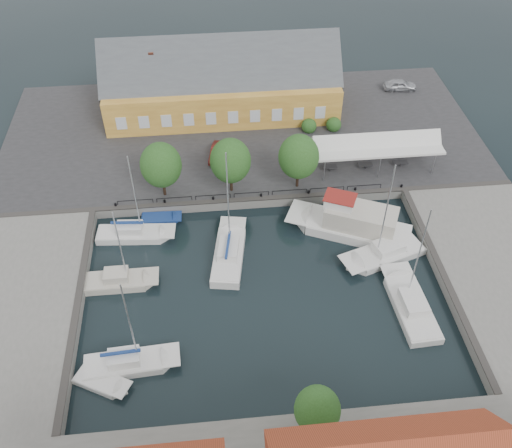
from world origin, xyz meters
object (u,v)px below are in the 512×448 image
Objects in this scene: west_boat_b at (121,282)px; launch_nw at (161,220)px; tent_canopy at (377,147)px; trawler at (353,225)px; car_red at (217,152)px; center_sailboat at (229,254)px; east_boat_a at (384,255)px; west_boat_d at (130,364)px; west_boat_a at (134,235)px; car_silver at (400,85)px; launch_sw at (102,383)px; east_boat_c at (410,306)px; warehouse at (217,84)px.

west_boat_b is 2.23× the size of launch_nw.
trawler is (-4.35, -9.08, -2.67)m from tent_canopy.
trawler is (12.82, -12.60, -0.64)m from car_red.
center_sailboat reaches higher than trawler.
center_sailboat is at bearing 174.21° from east_boat_a.
west_boat_b reaches higher than launch_nw.
west_boat_b is at bearing 98.53° from west_boat_d.
car_silver is at bearing 35.08° from west_boat_a.
west_boat_a is (-8.88, -11.08, -1.38)m from car_red.
car_red is 0.38× the size of west_boat_a.
tent_canopy is 30.38m from west_boat_b.
center_sailboat is 14.80m from east_boat_a.
west_boat_d is at bearing 34.45° from launch_sw.
center_sailboat is 14.28m from west_boat_d.
east_boat_a is at bearing -99.52° from tent_canopy.
east_boat_c is at bearing 10.71° from launch_sw.
west_boat_d is (0.45, -14.95, -0.00)m from west_boat_a.
trawler is at bearing 160.14° from car_silver.
center_sailboat is at bearing -170.28° from trawler.
launch_nw is (-23.48, -5.40, -3.59)m from tent_canopy.
warehouse is 6.81× the size of launch_nw.
east_boat_c reaches higher than west_boat_b.
car_red is at bearing -93.16° from warehouse.
tent_canopy is 17.88m from car_silver.
west_boat_d is (-25.60, -22.51, -3.41)m from tent_canopy.
car_red is 0.82× the size of launch_sw.
car_silver is 50.91m from west_boat_d.
west_boat_a reaches higher than launch_sw.
east_boat_a reaches higher than east_boat_c.
car_silver is 0.41× the size of west_boat_a.
west_boat_b is 8.96m from launch_nw.
east_boat_a is 1.04× the size of east_boat_c.
center_sailboat reaches higher than car_red.
trawler reaches higher than car_red.
launch_nw is at bearing 148.32° from east_boat_c.
west_boat_d is at bearing -171.68° from east_boat_c.
east_boat_a is 1.13× the size of west_boat_d.
trawler is 1.21× the size of west_boat_a.
west_boat_b is (-10.33, -27.52, -4.17)m from warehouse.
trawler is (-11.94, -25.14, -0.71)m from car_silver.
tent_canopy is 1.34× the size of west_boat_d.
tent_canopy is 19.34m from east_boat_c.
launch_nw is (-6.31, -8.92, -1.56)m from car_red.
warehouse is 10.72m from car_red.
warehouse is at bearing 140.14° from tent_canopy.
west_boat_d reaches higher than launch_sw.
launch_sw is at bearing 144.15° from car_silver.
launch_nw is at bearing -112.00° from car_red.
west_boat_d reaches higher than car_silver.
center_sailboat is (-24.45, -27.28, -1.36)m from car_silver.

